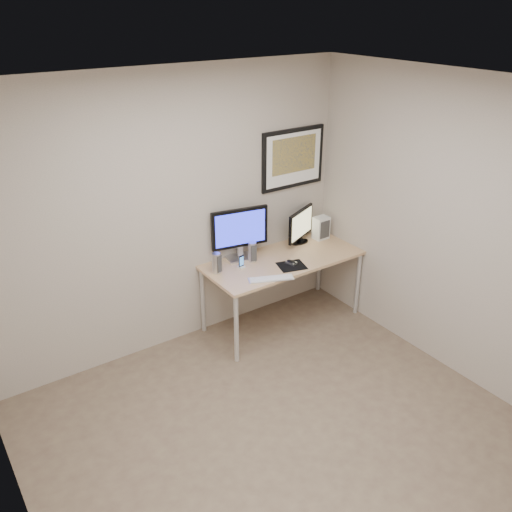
# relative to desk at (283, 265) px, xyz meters

# --- Properties ---
(floor) EXTENTS (3.60, 3.60, 0.00)m
(floor) POSITION_rel_desk_xyz_m (-1.00, -1.35, -0.66)
(floor) COLOR brown
(floor) RESTS_ON ground
(room) EXTENTS (3.60, 3.60, 3.60)m
(room) POSITION_rel_desk_xyz_m (-1.00, -0.90, 0.98)
(room) COLOR white
(room) RESTS_ON ground
(desk) EXTENTS (1.60, 0.70, 0.73)m
(desk) POSITION_rel_desk_xyz_m (0.00, 0.00, 0.00)
(desk) COLOR olive
(desk) RESTS_ON floor
(framed_art) EXTENTS (0.75, 0.04, 0.60)m
(framed_art) POSITION_rel_desk_xyz_m (0.35, 0.33, 0.96)
(framed_art) COLOR black
(framed_art) RESTS_ON room
(monitor_large) EXTENTS (0.57, 0.23, 0.53)m
(monitor_large) POSITION_rel_desk_xyz_m (-0.35, 0.25, 0.36)
(monitor_large) COLOR silver
(monitor_large) RESTS_ON desk
(monitor_tv) EXTENTS (0.45, 0.22, 0.37)m
(monitor_tv) POSITION_rel_desk_xyz_m (0.38, 0.20, 0.27)
(monitor_tv) COLOR black
(monitor_tv) RESTS_ON desk
(speaker_left) EXTENTS (0.10, 0.10, 0.20)m
(speaker_left) POSITION_rel_desk_xyz_m (-0.70, 0.12, 0.17)
(speaker_left) COLOR silver
(speaker_left) RESTS_ON desk
(speaker_right) EXTENTS (0.10, 0.10, 0.20)m
(speaker_right) POSITION_rel_desk_xyz_m (-0.28, 0.13, 0.17)
(speaker_right) COLOR silver
(speaker_right) RESTS_ON desk
(phone_dock) EXTENTS (0.07, 0.07, 0.13)m
(phone_dock) POSITION_rel_desk_xyz_m (-0.45, 0.07, 0.13)
(phone_dock) COLOR black
(phone_dock) RESTS_ON desk
(keyboard) EXTENTS (0.43, 0.27, 0.01)m
(keyboard) POSITION_rel_desk_xyz_m (-0.36, -0.28, 0.07)
(keyboard) COLOR silver
(keyboard) RESTS_ON desk
(mousepad) EXTENTS (0.31, 0.29, 0.00)m
(mousepad) POSITION_rel_desk_xyz_m (-0.03, -0.18, 0.07)
(mousepad) COLOR black
(mousepad) RESTS_ON desk
(mouse) EXTENTS (0.08, 0.12, 0.04)m
(mouse) POSITION_rel_desk_xyz_m (-0.01, -0.14, 0.09)
(mouse) COLOR black
(mouse) RESTS_ON mousepad
(fan_unit) EXTENTS (0.16, 0.12, 0.24)m
(fan_unit) POSITION_rel_desk_xyz_m (0.64, 0.17, 0.19)
(fan_unit) COLOR silver
(fan_unit) RESTS_ON desk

